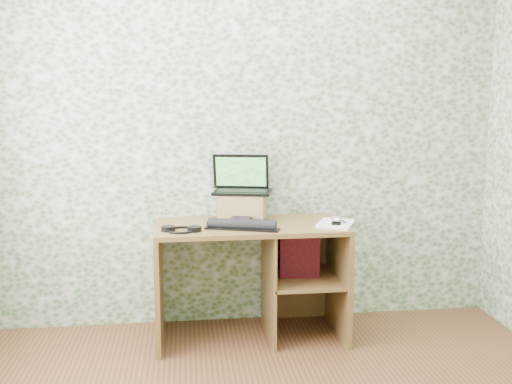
{
  "coord_description": "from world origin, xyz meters",
  "views": [
    {
      "loc": [
        -0.41,
        -2.1,
        1.52
      ],
      "look_at": [
        0.03,
        1.39,
        0.96
      ],
      "focal_mm": 40.0,
      "sensor_mm": 36.0,
      "label": 1
    }
  ],
  "objects": [
    {
      "name": "pen",
      "position": [
        0.59,
        1.4,
        0.77
      ],
      "size": [
        0.02,
        0.14,
        0.01
      ],
      "primitive_type": "cylinder",
      "rotation": [
        1.57,
        0.0,
        0.06
      ],
      "color": "black",
      "rests_on": "notepad"
    },
    {
      "name": "riser",
      "position": [
        -0.04,
        1.58,
        0.84
      ],
      "size": [
        0.34,
        0.31,
        0.18
      ],
      "primitive_type": "cube",
      "rotation": [
        0.0,
        0.0,
        -0.23
      ],
      "color": "olive",
      "rests_on": "desk"
    },
    {
      "name": "red_box",
      "position": [
        0.32,
        1.44,
        0.54
      ],
      "size": [
        0.26,
        0.11,
        0.31
      ],
      "primitive_type": "cube",
      "rotation": [
        0.0,
        0.0,
        -0.09
      ],
      "color": "maroon",
      "rests_on": "desk"
    },
    {
      "name": "notepad",
      "position": [
        0.53,
        1.35,
        0.76
      ],
      "size": [
        0.31,
        0.36,
        0.01
      ],
      "primitive_type": "cube",
      "rotation": [
        0.0,
        0.0,
        -0.44
      ],
      "color": "white",
      "rests_on": "desk"
    },
    {
      "name": "headphones",
      "position": [
        -0.44,
        1.29,
        0.76
      ],
      "size": [
        0.24,
        0.21,
        0.03
      ],
      "rotation": [
        0.0,
        0.0,
        -0.19
      ],
      "color": "black",
      "rests_on": "desk"
    },
    {
      "name": "mouse",
      "position": [
        0.53,
        1.32,
        0.78
      ],
      "size": [
        0.1,
        0.12,
        0.04
      ],
      "primitive_type": "ellipsoid",
      "rotation": [
        0.0,
        0.0,
        -0.34
      ],
      "color": "silver",
      "rests_on": "notepad"
    },
    {
      "name": "laptop",
      "position": [
        -0.04,
        1.63,
        0.99
      ],
      "size": [
        0.42,
        0.34,
        0.25
      ],
      "rotation": [
        0.0,
        0.0,
        -0.23
      ],
      "color": "black",
      "rests_on": "riser"
    },
    {
      "name": "keyboard",
      "position": [
        -0.07,
        1.35,
        0.77
      ],
      "size": [
        0.46,
        0.36,
        0.06
      ],
      "rotation": [
        0.0,
        0.0,
        -0.33
      ],
      "color": "black",
      "rests_on": "desk"
    },
    {
      "name": "wall_back",
      "position": [
        0.0,
        1.75,
        1.3
      ],
      "size": [
        3.5,
        0.0,
        3.5
      ],
      "primitive_type": "plane",
      "rotation": [
        1.57,
        0.0,
        0.0
      ],
      "color": "silver",
      "rests_on": "ground"
    },
    {
      "name": "desk",
      "position": [
        0.08,
        1.47,
        0.48
      ],
      "size": [
        1.2,
        0.6,
        0.75
      ],
      "color": "brown",
      "rests_on": "floor"
    }
  ]
}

